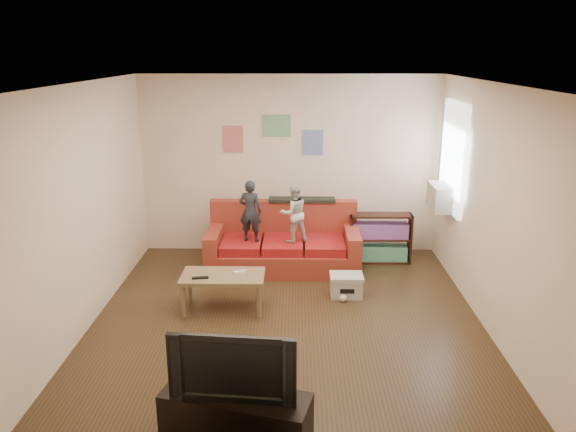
{
  "coord_description": "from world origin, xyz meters",
  "views": [
    {
      "loc": [
        0.1,
        -5.88,
        3.03
      ],
      "look_at": [
        0.0,
        0.8,
        1.05
      ],
      "focal_mm": 35.0,
      "sensor_mm": 36.0,
      "label": 1
    }
  ],
  "objects_px": {
    "sofa": "(283,246)",
    "tv_stand": "(236,419)",
    "file_box": "(346,285)",
    "child_a": "(250,211)",
    "coffee_table": "(223,280)",
    "child_b": "(294,213)",
    "television": "(234,363)",
    "bookshelf": "(380,241)"
  },
  "relations": [
    {
      "from": "child_a",
      "to": "tv_stand",
      "type": "distance_m",
      "value": 3.72
    },
    {
      "from": "coffee_table",
      "to": "television",
      "type": "bearing_deg",
      "value": -80.47
    },
    {
      "from": "television",
      "to": "coffee_table",
      "type": "bearing_deg",
      "value": 104.47
    },
    {
      "from": "bookshelf",
      "to": "tv_stand",
      "type": "height_order",
      "value": "bookshelf"
    },
    {
      "from": "child_a",
      "to": "child_b",
      "type": "xyz_separation_m",
      "value": [
        0.6,
        0.0,
        -0.03
      ]
    },
    {
      "from": "sofa",
      "to": "child_b",
      "type": "distance_m",
      "value": 0.59
    },
    {
      "from": "sofa",
      "to": "child_a",
      "type": "distance_m",
      "value": 0.75
    },
    {
      "from": "bookshelf",
      "to": "tv_stand",
      "type": "bearing_deg",
      "value": -112.77
    },
    {
      "from": "sofa",
      "to": "tv_stand",
      "type": "xyz_separation_m",
      "value": [
        -0.29,
        -3.83,
        -0.1
      ]
    },
    {
      "from": "child_b",
      "to": "file_box",
      "type": "height_order",
      "value": "child_b"
    },
    {
      "from": "coffee_table",
      "to": "bookshelf",
      "type": "height_order",
      "value": "bookshelf"
    },
    {
      "from": "television",
      "to": "bookshelf",
      "type": "bearing_deg",
      "value": 72.17
    },
    {
      "from": "bookshelf",
      "to": "child_b",
      "type": "bearing_deg",
      "value": -162.22
    },
    {
      "from": "child_a",
      "to": "television",
      "type": "xyz_separation_m",
      "value": [
        0.17,
        -3.66,
        -0.16
      ]
    },
    {
      "from": "bookshelf",
      "to": "file_box",
      "type": "height_order",
      "value": "bookshelf"
    },
    {
      "from": "sofa",
      "to": "coffee_table",
      "type": "bearing_deg",
      "value": -116.33
    },
    {
      "from": "sofa",
      "to": "bookshelf",
      "type": "relative_size",
      "value": 2.35
    },
    {
      "from": "child_a",
      "to": "bookshelf",
      "type": "distance_m",
      "value": 2.0
    },
    {
      "from": "coffee_table",
      "to": "tv_stand",
      "type": "relative_size",
      "value": 0.84
    },
    {
      "from": "bookshelf",
      "to": "television",
      "type": "bearing_deg",
      "value": -112.77
    },
    {
      "from": "sofa",
      "to": "television",
      "type": "xyz_separation_m",
      "value": [
        -0.29,
        -3.83,
        0.41
      ]
    },
    {
      "from": "child_a",
      "to": "television",
      "type": "bearing_deg",
      "value": 103.72
    },
    {
      "from": "bookshelf",
      "to": "child_a",
      "type": "bearing_deg",
      "value": -167.71
    },
    {
      "from": "bookshelf",
      "to": "file_box",
      "type": "bearing_deg",
      "value": -115.57
    },
    {
      "from": "bookshelf",
      "to": "television",
      "type": "xyz_separation_m",
      "value": [
        -1.71,
        -4.06,
        0.4
      ]
    },
    {
      "from": "coffee_table",
      "to": "tv_stand",
      "type": "xyz_separation_m",
      "value": [
        0.41,
        -2.43,
        -0.16
      ]
    },
    {
      "from": "child_a",
      "to": "coffee_table",
      "type": "distance_m",
      "value": 1.35
    },
    {
      "from": "tv_stand",
      "to": "file_box",
      "type": "bearing_deg",
      "value": 83.22
    },
    {
      "from": "file_box",
      "to": "tv_stand",
      "type": "xyz_separation_m",
      "value": [
        -1.11,
        -2.83,
        0.07
      ]
    },
    {
      "from": "sofa",
      "to": "tv_stand",
      "type": "distance_m",
      "value": 3.84
    },
    {
      "from": "child_b",
      "to": "coffee_table",
      "type": "relative_size",
      "value": 0.83
    },
    {
      "from": "tv_stand",
      "to": "television",
      "type": "height_order",
      "value": "television"
    },
    {
      "from": "sofa",
      "to": "television",
      "type": "relative_size",
      "value": 2.19
    },
    {
      "from": "child_b",
      "to": "file_box",
      "type": "xyz_separation_m",
      "value": [
        0.68,
        -0.83,
        -0.72
      ]
    },
    {
      "from": "file_box",
      "to": "television",
      "type": "distance_m",
      "value": 3.09
    },
    {
      "from": "child_b",
      "to": "tv_stand",
      "type": "height_order",
      "value": "child_b"
    },
    {
      "from": "child_a",
      "to": "file_box",
      "type": "height_order",
      "value": "child_a"
    },
    {
      "from": "child_a",
      "to": "coffee_table",
      "type": "xyz_separation_m",
      "value": [
        -0.24,
        -1.23,
        -0.51
      ]
    },
    {
      "from": "file_box",
      "to": "tv_stand",
      "type": "relative_size",
      "value": 0.35
    },
    {
      "from": "child_a",
      "to": "file_box",
      "type": "distance_m",
      "value": 1.7
    },
    {
      "from": "bookshelf",
      "to": "file_box",
      "type": "relative_size",
      "value": 2.19
    },
    {
      "from": "child_a",
      "to": "bookshelf",
      "type": "relative_size",
      "value": 0.96
    }
  ]
}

